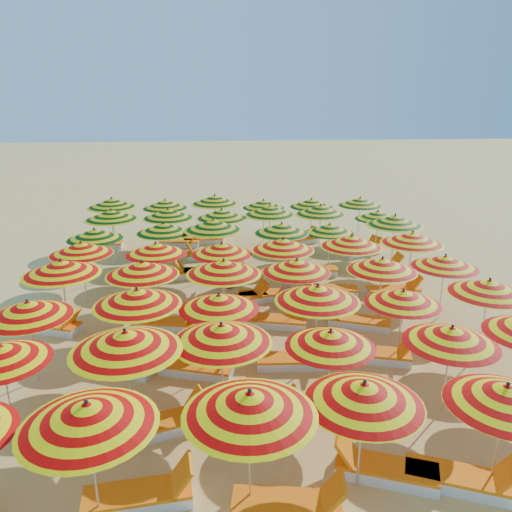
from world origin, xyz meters
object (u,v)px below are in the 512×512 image
at_px(lounger_2, 290,506).
at_px(lounger_18, 395,291).
at_px(umbrella_23, 445,262).
at_px(umbrella_31, 164,228).
at_px(umbrella_16, 403,297).
at_px(umbrella_35, 395,220).
at_px(umbrella_7, 126,341).
at_px(umbrella_19, 142,268).
at_px(lounger_6, 253,412).
at_px(umbrella_30, 95,234).
at_px(lounger_20, 198,273).
at_px(lounger_17, 330,290).
at_px(umbrella_2, 250,404).
at_px(umbrella_8, 221,334).
at_px(umbrella_46, 311,203).
at_px(beachgoer_b, 227,265).
at_px(umbrella_29, 412,238).
at_px(umbrella_18, 61,267).
at_px(umbrella_33, 282,228).
at_px(umbrella_43, 165,204).
at_px(umbrella_25, 156,249).
at_px(lounger_3, 383,469).
at_px(umbrella_12, 28,309).
at_px(lounger_11, 52,326).
at_px(umbrella_39, 270,210).
at_px(lounger_27, 181,242).
at_px(umbrella_6, 1,353).
at_px(lounger_9, 294,360).
at_px(lounger_1, 141,496).
at_px(lounger_13, 275,321).
at_px(umbrella_42, 112,203).
at_px(umbrella_15, 318,293).
at_px(umbrella_37, 168,214).
at_px(umbrella_44, 215,200).
at_px(lounger_12, 169,324).
at_px(umbrella_34, 330,228).
at_px(lounger_28, 204,240).
at_px(umbrella_17, 489,287).
at_px(lounger_22, 313,270).
at_px(beachgoer_a, 288,282).
at_px(umbrella_27, 283,244).
at_px(lounger_29, 299,240).
at_px(lounger_19, 180,274).
at_px(lounger_10, 377,355).
at_px(umbrella_3, 364,393).
at_px(umbrella_40, 321,210).
at_px(lounger_14, 358,321).
at_px(umbrella_14, 219,302).
at_px(umbrella_28, 352,241).
at_px(umbrella_47, 360,202).
at_px(lounger_24, 207,255).
at_px(lounger_16, 267,295).
at_px(lounger_4, 461,479).

height_order(lounger_2, lounger_18, same).
distance_m(umbrella_23, umbrella_31, 9.27).
height_order(umbrella_16, umbrella_35, umbrella_35).
distance_m(umbrella_7, umbrella_19, 4.37).
relative_size(lounger_2, lounger_6, 1.00).
xyz_separation_m(umbrella_30, lounger_20, (3.41, 0.26, -1.60)).
distance_m(lounger_17, lounger_18, 2.11).
bearing_deg(umbrella_2, umbrella_8, 97.89).
distance_m(umbrella_46, beachgoer_b, 6.40).
bearing_deg(umbrella_29, umbrella_35, 83.65).
relative_size(umbrella_18, umbrella_19, 1.11).
bearing_deg(umbrella_33, umbrella_43, 133.97).
height_order(umbrella_25, lounger_3, umbrella_25).
xyz_separation_m(umbrella_12, lounger_11, (-0.41, 2.57, -1.62)).
distance_m(umbrella_12, umbrella_43, 11.00).
relative_size(umbrella_39, lounger_27, 1.46).
distance_m(umbrella_6, lounger_9, 6.32).
relative_size(lounger_1, lounger_18, 1.03).
bearing_deg(lounger_13, umbrella_42, -39.98).
bearing_deg(umbrella_33, umbrella_15, -90.82).
distance_m(umbrella_37, umbrella_44, 2.84).
bearing_deg(umbrella_37, lounger_12, -86.81).
relative_size(umbrella_34, lounger_28, 1.06).
relative_size(umbrella_7, umbrella_17, 1.04).
bearing_deg(lounger_22, beachgoer_a, 74.77).
bearing_deg(lounger_11, umbrella_27, 33.75).
bearing_deg(umbrella_23, umbrella_19, -179.63).
relative_size(lounger_1, lounger_29, 0.98).
bearing_deg(umbrella_33, beachgoer_a, -93.14).
bearing_deg(umbrella_6, umbrella_17, 10.79).
relative_size(umbrella_43, lounger_9, 1.33).
bearing_deg(lounger_19, lounger_9, 102.96).
distance_m(umbrella_35, lounger_10, 7.20).
relative_size(umbrella_18, lounger_11, 1.27).
relative_size(lounger_10, beachgoer_b, 1.21).
bearing_deg(umbrella_25, umbrella_3, -64.48).
relative_size(umbrella_34, umbrella_40, 0.70).
bearing_deg(lounger_14, umbrella_25, 0.00).
distance_m(umbrella_12, umbrella_14, 4.17).
xyz_separation_m(umbrella_34, lounger_3, (-1.51, -10.34, -1.50)).
bearing_deg(lounger_2, umbrella_28, 77.87).
xyz_separation_m(lounger_10, lounger_19, (-5.08, 6.41, 0.00)).
bearing_deg(umbrella_30, umbrella_47, 22.02).
xyz_separation_m(umbrella_18, lounger_24, (3.82, 6.26, -1.76)).
bearing_deg(lounger_27, lounger_16, -54.26).
bearing_deg(lounger_12, umbrella_29, 26.30).
bearing_deg(beachgoer_a, beachgoer_b, -48.14).
xyz_separation_m(umbrella_39, lounger_4, (1.60, -12.80, -1.74)).
xyz_separation_m(lounger_4, beachgoer_a, (-1.63, 7.95, 0.56)).
relative_size(umbrella_37, beachgoer_b, 1.57).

